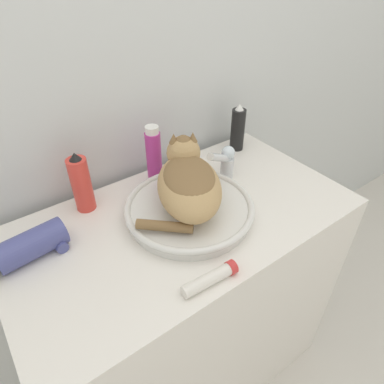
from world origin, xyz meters
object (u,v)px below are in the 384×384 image
Objects in this scene: hairspray_can_black at (238,129)px; spray_bottle_trigger at (81,184)px; cat at (188,180)px; hair_dryer at (31,245)px; shampoo_bottle_tall at (154,156)px; faucet at (226,161)px; cream_tube at (211,279)px.

hairspray_can_black is 0.94× the size of spray_bottle_trigger.
cat is 0.44m from hair_dryer.
cat is 0.21m from shampoo_bottle_tall.
hair_dryer is (-0.63, 0.03, -0.04)m from faucet.
hairspray_can_black is at bearing -34.18° from cat.
cat is at bearing -92.43° from shampoo_bottle_tall.
cream_tube is 0.47m from hair_dryer.
cat is at bearing -151.60° from hairspray_can_black.
cat is 2.16× the size of faucet.
shampoo_bottle_tall is at bearing 75.28° from cream_tube.
hairspray_can_black is 0.91× the size of hair_dryer.
shampoo_bottle_tall is at bearing 24.99° from cat.
faucet reaches higher than hair_dryer.
spray_bottle_trigger reaches higher than cream_tube.
cat reaches higher than hairspray_can_black.
spray_bottle_trigger is (-0.44, 0.14, 0.02)m from faucet.
cream_tube is (-0.49, -0.45, -0.07)m from hairspray_can_black.
hairspray_can_black reaches higher than cream_tube.
cat is at bearing -40.46° from spray_bottle_trigger.
hairspray_can_black reaches higher than hair_dryer.
cat is at bearing 161.04° from hair_dryer.
shampoo_bottle_tall reaches higher than hair_dryer.
faucet is 0.22m from hairspray_can_black.
hair_dryer reaches higher than cream_tube.
shampoo_bottle_tall reaches higher than cream_tube.
faucet is 0.78× the size of hair_dryer.
hair_dryer is (-0.43, 0.10, -0.08)m from cat.
cat is at bearing -2.80° from faucet.
spray_bottle_trigger is at bearing 180.00° from shampoo_bottle_tall.
spray_bottle_trigger reaches higher than hair_dryer.
cat reaches higher than faucet.
hair_dryer is at bearing -150.14° from spray_bottle_trigger.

